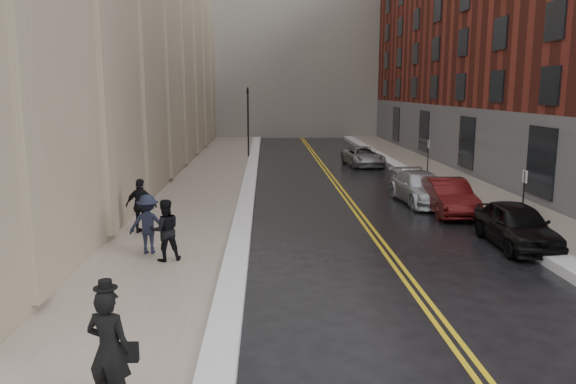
{
  "coord_description": "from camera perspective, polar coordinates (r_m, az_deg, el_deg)",
  "views": [
    {
      "loc": [
        -1.3,
        -11.36,
        5.04
      ],
      "look_at": [
        -0.56,
        7.43,
        1.6
      ],
      "focal_mm": 35.0,
      "sensor_mm": 36.0,
      "label": 1
    }
  ],
  "objects": [
    {
      "name": "pedestrian_main",
      "position": [
        9.26,
        -17.71,
        -15.07
      ],
      "size": [
        0.83,
        0.66,
        1.98
      ],
      "primitive_type": "imported",
      "rotation": [
        0.0,
        0.0,
        2.85
      ],
      "color": "black",
      "rests_on": "sidewalk_left"
    },
    {
      "name": "parking_sign_near",
      "position": [
        21.75,
        22.81,
        -0.21
      ],
      "size": [
        0.06,
        0.35,
        2.23
      ],
      "color": "black",
      "rests_on": "ground"
    },
    {
      "name": "pedestrian_c",
      "position": [
        19.95,
        -14.68,
        -1.38
      ],
      "size": [
        1.18,
        0.66,
        1.9
      ],
      "primitive_type": "imported",
      "rotation": [
        0.0,
        0.0,
        2.96
      ],
      "color": "black",
      "rests_on": "sidewalk_left"
    },
    {
      "name": "pedestrian_a",
      "position": [
        16.57,
        -12.39,
        -3.8
      ],
      "size": [
        1.05,
        0.94,
        1.81
      ],
      "primitive_type": "imported",
      "rotation": [
        0.0,
        0.0,
        3.48
      ],
      "color": "black",
      "rests_on": "sidewalk_left"
    },
    {
      "name": "car_black",
      "position": [
        19.66,
        22.19,
        -3.11
      ],
      "size": [
        1.83,
        4.29,
        1.44
      ],
      "primitive_type": "imported",
      "rotation": [
        0.0,
        0.0,
        -0.03
      ],
      "color": "black",
      "rests_on": "ground"
    },
    {
      "name": "traffic_signal",
      "position": [
        41.43,
        -4.08,
        7.63
      ],
      "size": [
        0.18,
        0.15,
        5.2
      ],
      "color": "black",
      "rests_on": "ground"
    },
    {
      "name": "ground",
      "position": [
        12.5,
        4.03,
        -13.45
      ],
      "size": [
        160.0,
        160.0,
        0.0
      ],
      "primitive_type": "plane",
      "color": "black",
      "rests_on": "ground"
    },
    {
      "name": "sidewalk_right",
      "position": [
        29.66,
        18.11,
        0.21
      ],
      "size": [
        3.0,
        64.0,
        0.15
      ],
      "primitive_type": "cube",
      "color": "gray",
      "rests_on": "ground"
    },
    {
      "name": "snow_ridge_right",
      "position": [
        29.05,
        14.69,
        0.33
      ],
      "size": [
        0.85,
        60.8,
        0.3
      ],
      "primitive_type": "cube",
      "color": "white",
      "rests_on": "ground"
    },
    {
      "name": "snow_ridge_left",
      "position": [
        27.81,
        -4.07,
        0.17
      ],
      "size": [
        0.7,
        60.8,
        0.26
      ],
      "primitive_type": "cube",
      "color": "white",
      "rests_on": "ground"
    },
    {
      "name": "pedestrian_b",
      "position": [
        17.43,
        -14.0,
        -3.18
      ],
      "size": [
        1.16,
        0.67,
        1.8
      ],
      "primitive_type": "imported",
      "rotation": [
        0.0,
        0.0,
        3.14
      ],
      "color": "black",
      "rests_on": "sidewalk_left"
    },
    {
      "name": "parking_sign_far",
      "position": [
        32.89,
        14.04,
        3.62
      ],
      "size": [
        0.06,
        0.35,
        2.23
      ],
      "color": "black",
      "rests_on": "ground"
    },
    {
      "name": "lane_stripe_a",
      "position": [
        28.06,
        5.32,
        -0.02
      ],
      "size": [
        0.12,
        64.0,
        0.01
      ],
      "primitive_type": "cube",
      "color": "gold",
      "rests_on": "ground"
    },
    {
      "name": "car_silver_far",
      "position": [
        37.94,
        7.64,
        3.61
      ],
      "size": [
        2.57,
        4.78,
        1.28
      ],
      "primitive_type": "imported",
      "rotation": [
        0.0,
        0.0,
        0.1
      ],
      "color": "#94959B",
      "rests_on": "ground"
    },
    {
      "name": "car_maroon",
      "position": [
        23.97,
        15.92,
        -0.43
      ],
      "size": [
        1.62,
        4.38,
        1.43
      ],
      "primitive_type": "imported",
      "rotation": [
        0.0,
        0.0,
        -0.02
      ],
      "color": "#460C0C",
      "rests_on": "ground"
    },
    {
      "name": "sidewalk_left",
      "position": [
        27.99,
        -8.78,
        0.02
      ],
      "size": [
        4.0,
        64.0,
        0.15
      ],
      "primitive_type": "cube",
      "color": "gray",
      "rests_on": "ground"
    },
    {
      "name": "car_silver_near",
      "position": [
        25.9,
        13.34,
        0.42
      ],
      "size": [
        2.32,
        4.91,
        1.39
      ],
      "primitive_type": "imported",
      "rotation": [
        0.0,
        0.0,
        0.08
      ],
      "color": "#A7AAAF",
      "rests_on": "ground"
    },
    {
      "name": "lane_stripe_b",
      "position": [
        28.1,
        5.81,
        -0.02
      ],
      "size": [
        0.12,
        64.0,
        0.01
      ],
      "primitive_type": "cube",
      "color": "gold",
      "rests_on": "ground"
    }
  ]
}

